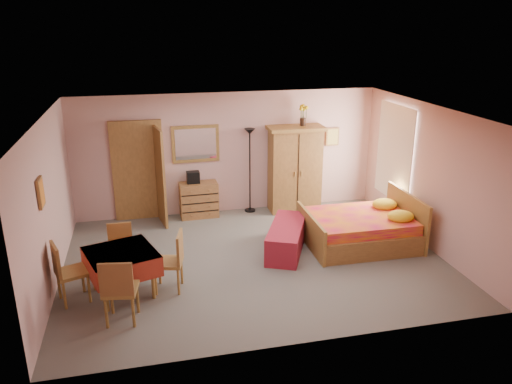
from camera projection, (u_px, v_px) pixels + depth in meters
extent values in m
plane|color=slate|center=(254.00, 259.00, 8.80)|extent=(6.50, 6.50, 0.00)
plane|color=brown|center=(254.00, 113.00, 7.95)|extent=(6.50, 6.50, 0.00)
cube|color=tan|center=(228.00, 153.00, 10.68)|extent=(6.50, 0.10, 2.60)
cube|color=tan|center=(300.00, 254.00, 6.07)|extent=(6.50, 0.10, 2.60)
cube|color=tan|center=(49.00, 205.00, 7.68)|extent=(0.10, 5.00, 2.60)
cube|color=tan|center=(428.00, 177.00, 9.07)|extent=(0.10, 5.00, 2.60)
cube|color=#9E6B35|center=(138.00, 172.00, 10.33)|extent=(1.06, 0.12, 2.15)
cube|color=white|center=(395.00, 153.00, 10.12)|extent=(0.08, 1.40, 1.95)
cube|color=orange|center=(41.00, 193.00, 7.00)|extent=(0.04, 0.32, 0.42)
cube|color=#D8BF59|center=(332.00, 137.00, 11.07)|extent=(0.30, 0.04, 0.40)
cube|color=#905C30|center=(199.00, 200.00, 10.61)|extent=(0.81, 0.42, 0.75)
cube|color=silver|center=(196.00, 144.00, 10.43)|extent=(0.99, 0.07, 0.78)
cube|color=black|center=(193.00, 177.00, 10.46)|extent=(0.27, 0.20, 0.25)
cube|color=black|center=(250.00, 171.00, 10.74)|extent=(0.28, 0.28, 1.85)
cube|color=olive|center=(295.00, 169.00, 10.81)|extent=(1.21, 0.64, 1.88)
cube|color=yellow|center=(303.00, 115.00, 10.52)|extent=(0.18, 0.18, 0.45)
cube|color=#C31343|center=(360.00, 221.00, 9.28)|extent=(2.02, 1.60, 0.93)
cube|color=maroon|center=(287.00, 238.00, 9.06)|extent=(1.13, 1.60, 0.50)
cube|color=maroon|center=(123.00, 273.00, 7.57)|extent=(1.22, 1.22, 0.71)
cube|color=olive|center=(121.00, 289.00, 6.86)|extent=(0.51, 0.51, 0.99)
cube|color=olive|center=(121.00, 251.00, 8.12)|extent=(0.39, 0.39, 0.86)
cube|color=#A87A39|center=(72.00, 272.00, 7.36)|extent=(0.56, 0.56, 0.96)
cube|color=#A97939|center=(168.00, 262.00, 7.68)|extent=(0.52, 0.52, 0.95)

